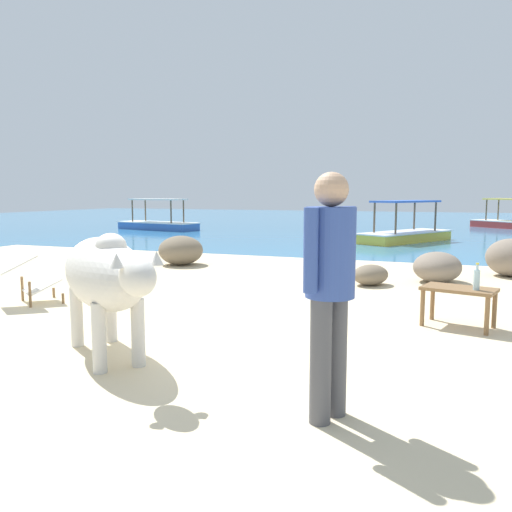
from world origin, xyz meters
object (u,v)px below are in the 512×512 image
at_px(boat_yellow, 405,233).
at_px(boat_blue, 158,223).
at_px(bottle, 477,279).
at_px(cow, 105,275).
at_px(deck_chair_near, 29,275).
at_px(person_standing, 330,278).
at_px(low_bench_table, 459,294).

distance_m(boat_yellow, boat_blue, 10.39).
relative_size(bottle, boat_yellow, 0.08).
relative_size(cow, deck_chair_near, 1.98).
bearing_deg(boat_yellow, person_standing, 31.59).
xyz_separation_m(bottle, boat_yellow, (-1.68, 10.86, -0.32)).
height_order(bottle, boat_yellow, boat_yellow).
distance_m(cow, boat_yellow, 13.14).
bearing_deg(boat_yellow, low_bench_table, 36.65).
height_order(cow, deck_chair_near, cow).
bearing_deg(cow, boat_yellow, 122.31).
distance_m(cow, person_standing, 2.25).
xyz_separation_m(person_standing, boat_yellow, (-0.69, 13.62, -0.70)).
height_order(bottle, boat_blue, boat_blue).
xyz_separation_m(cow, person_standing, (2.17, -0.57, 0.19)).
bearing_deg(person_standing, boat_yellow, -65.31).
xyz_separation_m(low_bench_table, bottle, (0.17, -0.10, 0.19)).
bearing_deg(low_bench_table, boat_yellow, 112.92).
bearing_deg(bottle, cow, -145.23).
distance_m(person_standing, boat_blue, 19.07).
relative_size(low_bench_table, bottle, 2.86).
bearing_deg(cow, person_standing, 24.14).
distance_m(low_bench_table, bottle, 0.28).
bearing_deg(deck_chair_near, bottle, -48.66).
height_order(cow, boat_blue, boat_blue).
bearing_deg(bottle, person_standing, -109.63).
xyz_separation_m(person_standing, boat_blue, (-10.88, 15.64, -0.70)).
bearing_deg(low_bench_table, cow, -127.56).
xyz_separation_m(low_bench_table, boat_blue, (-11.69, 12.79, -0.12)).
relative_size(bottle, boat_blue, 0.08).
relative_size(bottle, deck_chair_near, 0.32).
distance_m(cow, deck_chair_near, 2.91).
distance_m(cow, boat_blue, 17.42).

